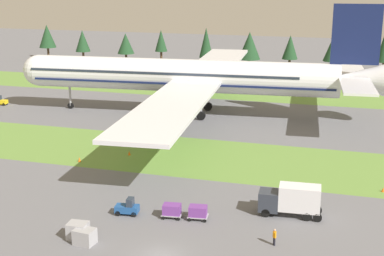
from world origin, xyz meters
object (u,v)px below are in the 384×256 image
Objects in this scene: cargo_dolly_lead at (172,210)px; catering_truck at (291,199)px; baggage_tug at (128,208)px; uld_container_1 at (78,231)px; taxiway_marker_0 at (79,159)px; pushback_tractor at (1,101)px; taxiway_marker_2 at (383,190)px; ground_crew_marshaller at (274,236)px; uld_container_0 at (85,236)px; taxiway_marker_1 at (129,153)px; cargo_dolly_second at (198,212)px; airliner at (194,76)px.

catering_truck reaches higher than cargo_dolly_lead.
uld_container_1 is (-2.58, -6.78, 0.04)m from baggage_tug.
cargo_dolly_lead is at bearing -37.08° from taxiway_marker_0.
pushback_tractor is 4.87× the size of taxiway_marker_2.
ground_crew_marshaller is 19.76m from uld_container_1.
pushback_tractor is (-46.23, 42.52, 0.00)m from baggage_tug.
cargo_dolly_lead is 26.92m from taxiway_marker_2.
baggage_tug is at bearing 79.57° from uld_container_0.
catering_truck is 29.45m from taxiway_marker_1.
uld_container_0 is (-6.39, -8.25, -0.14)m from cargo_dolly_lead.
airliner is at bearing 9.42° from cargo_dolly_second.
baggage_tug is at bearing 90.00° from cargo_dolly_second.
ground_crew_marshaller is (16.73, -2.61, 0.13)m from baggage_tug.
taxiway_marker_1 is (-5.41, 26.33, -0.54)m from uld_container_1.
pushback_tractor is 78.88m from taxiway_marker_2.
baggage_tug is at bearing 42.72° from pushback_tractor.
pushback_tractor is at bearing 45.30° from cargo_dolly_second.
cargo_dolly_lead reaches higher than taxiway_marker_2.
taxiway_marker_2 is (22.72, 14.41, -0.64)m from cargo_dolly_lead.
airliner is 153.71× the size of taxiway_marker_2.
airliner is 122.34× the size of taxiway_marker_0.
cargo_dolly_lead is (4.99, 0.63, 0.10)m from baggage_tug.
taxiway_marker_2 is (27.71, 15.04, -0.54)m from baggage_tug.
airliner reaches higher than cargo_dolly_second.
taxiway_marker_0 is (-31.17, 9.90, -1.60)m from catering_truck.
cargo_dolly_lead is at bearing 52.32° from ground_crew_marshaller.
pushback_tractor is at bearing 43.53° from cargo_dolly_lead.
taxiway_marker_0 is at bearing 45.73° from cargo_dolly_lead.
catering_truck is 2.63× the size of pushback_tractor.
pushback_tractor is at bearing 131.81° from uld_container_0.
baggage_tug is 1.37× the size of uld_container_0.
cargo_dolly_lead is 1.19× the size of uld_container_0.
taxiway_marker_1 reaches higher than taxiway_marker_2.
cargo_dolly_lead is at bearing 90.00° from cargo_dolly_second.
uld_container_1 is (-20.06, -11.62, -1.10)m from catering_truck.
catering_truck is at bearing -78.53° from cargo_dolly_lead.
pushback_tractor is at bearing 149.01° from taxiway_marker_1.
baggage_tug is 7.75m from uld_container_0.
taxiway_marker_2 is at bearing -54.12° from ground_crew_marshaller.
catering_truck is at bearing -27.95° from ground_crew_marshaller.
taxiway_marker_2 is at bearing -64.80° from cargo_dolly_lead.
catering_truck is (12.49, 4.22, 1.03)m from cargo_dolly_lead.
taxiway_marker_0 is at bearing 50.27° from cargo_dolly_second.
taxiway_marker_1 is 35.99m from taxiway_marker_2.
ground_crew_marshaller is 20.80m from taxiway_marker_2.
catering_truck is 7.56m from ground_crew_marshaller.
catering_truck is 10.18× the size of taxiway_marker_0.
baggage_tug is at bearing -177.82° from airliner.
uld_container_0 is 25.52m from taxiway_marker_0.
taxiway_marker_1 is 1.13× the size of taxiway_marker_2.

